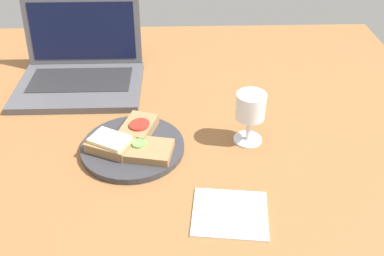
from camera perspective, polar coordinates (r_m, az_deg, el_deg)
wooden_table at (r=103.52cm, az=-1.33°, el=-2.43°), size 140.00×140.00×3.00cm
plate at (r=100.39cm, az=-7.78°, el=-2.57°), size 23.88×23.88×1.57cm
sandwich_with_tomato at (r=102.79cm, az=-7.03°, el=0.07°), size 9.63×11.74×3.05cm
sandwich_with_cheese at (r=98.46cm, az=-10.73°, el=-2.09°), size 11.88×10.28×3.26cm
sandwich_with_cucumber at (r=96.31cm, az=-5.89°, el=-2.94°), size 12.25×9.94×2.41cm
wine_glass at (r=98.57cm, az=7.93°, el=2.52°), size 6.90×6.90×12.85cm
laptop at (r=128.09cm, az=-14.55°, el=7.36°), size 34.85×29.40×21.61cm
napkin at (r=85.52cm, az=5.20°, el=-11.27°), size 16.02×14.30×0.40cm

